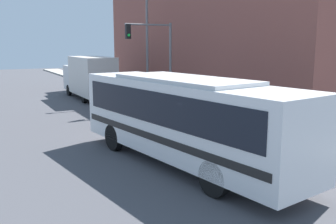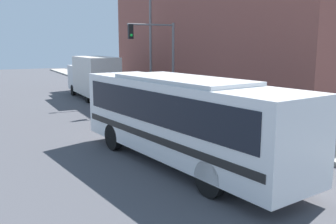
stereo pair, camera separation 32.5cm
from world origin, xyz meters
TOP-DOWN VIEW (x-y plane):
  - ground_plane at (0.00, 0.00)m, footprint 120.00×120.00m
  - sidewalk at (5.72, 20.00)m, footprint 2.43×70.00m
  - building_facade at (9.93, 13.89)m, footprint 6.00×25.78m
  - city_bus at (-0.19, 0.39)m, footprint 3.87×10.33m
  - delivery_truck at (1.64, 18.15)m, footprint 2.26×7.89m
  - fire_hydrant at (5.10, 5.08)m, footprint 0.25×0.33m
  - traffic_light_pole at (4.15, 11.36)m, footprint 3.28×0.35m
  - parking_meter at (5.10, 10.03)m, footprint 0.14×0.14m
  - street_lamp at (5.04, 15.22)m, footprint 2.50×0.28m
  - pedestrian_near_corner at (5.98, 8.52)m, footprint 0.34×0.34m

SIDE VIEW (x-z plane):
  - ground_plane at x=0.00m, z-range 0.00..0.00m
  - sidewalk at x=5.72m, z-range 0.00..0.18m
  - fire_hydrant at x=5.10m, z-range 0.17..0.92m
  - pedestrian_near_corner at x=5.98m, z-range 0.19..1.79m
  - parking_meter at x=5.10m, z-range 0.40..1.64m
  - delivery_truck at x=1.64m, z-range 0.13..3.45m
  - city_bus at x=-0.19m, z-range 0.26..3.38m
  - traffic_light_pole at x=4.15m, z-range 1.18..6.64m
  - street_lamp at x=5.04m, z-range 0.85..8.41m
  - building_facade at x=9.93m, z-range 0.00..10.40m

